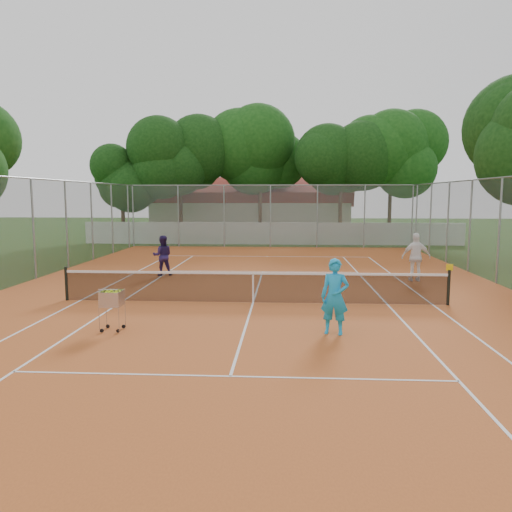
# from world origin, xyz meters

# --- Properties ---
(ground) EXTENTS (120.00, 120.00, 0.00)m
(ground) POSITION_xyz_m (0.00, 0.00, 0.00)
(ground) COLOR #1B3C10
(ground) RESTS_ON ground
(court_pad) EXTENTS (18.00, 34.00, 0.02)m
(court_pad) POSITION_xyz_m (0.00, 0.00, 0.01)
(court_pad) COLOR #B95824
(court_pad) RESTS_ON ground
(court_lines) EXTENTS (10.98, 23.78, 0.01)m
(court_lines) POSITION_xyz_m (0.00, 0.00, 0.02)
(court_lines) COLOR white
(court_lines) RESTS_ON court_pad
(tennis_net) EXTENTS (11.88, 0.10, 0.98)m
(tennis_net) POSITION_xyz_m (0.00, 0.00, 0.51)
(tennis_net) COLOR black
(tennis_net) RESTS_ON court_pad
(perimeter_fence) EXTENTS (18.00, 34.00, 4.00)m
(perimeter_fence) POSITION_xyz_m (0.00, 0.00, 2.00)
(perimeter_fence) COLOR slate
(perimeter_fence) RESTS_ON ground
(boundary_wall) EXTENTS (26.00, 0.30, 1.50)m
(boundary_wall) POSITION_xyz_m (0.00, 19.00, 0.75)
(boundary_wall) COLOR white
(boundary_wall) RESTS_ON ground
(clubhouse) EXTENTS (16.40, 9.00, 4.40)m
(clubhouse) POSITION_xyz_m (-2.00, 29.00, 2.20)
(clubhouse) COLOR beige
(clubhouse) RESTS_ON ground
(tropical_trees) EXTENTS (29.00, 19.00, 10.00)m
(tropical_trees) POSITION_xyz_m (0.00, 22.00, 5.00)
(tropical_trees) COLOR black
(tropical_trees) RESTS_ON ground
(player_near) EXTENTS (0.75, 0.58, 1.82)m
(player_near) POSITION_xyz_m (2.18, -3.40, 0.93)
(player_near) COLOR #1A9FDF
(player_near) RESTS_ON court_pad
(player_far_left) EXTENTS (0.94, 0.80, 1.67)m
(player_far_left) POSITION_xyz_m (-4.11, 5.09, 0.86)
(player_far_left) COLOR #24184A
(player_far_left) RESTS_ON court_pad
(player_far_right) EXTENTS (1.11, 0.48, 1.88)m
(player_far_right) POSITION_xyz_m (6.05, 4.33, 0.96)
(player_far_right) COLOR white
(player_far_right) RESTS_ON court_pad
(ball_hopper) EXTENTS (0.53, 0.53, 1.09)m
(ball_hopper) POSITION_xyz_m (-3.23, -3.46, 0.57)
(ball_hopper) COLOR #B9B8C0
(ball_hopper) RESTS_ON court_pad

